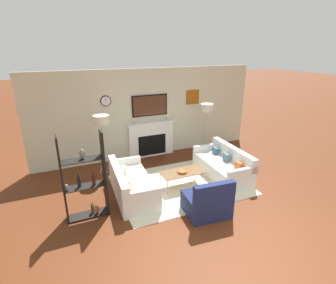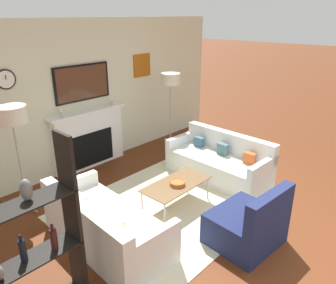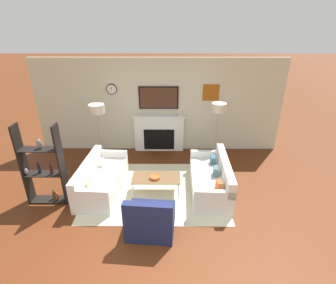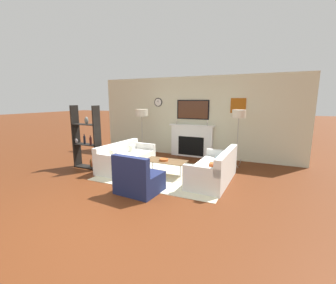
{
  "view_description": "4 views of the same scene",
  "coord_description": "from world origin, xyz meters",
  "views": [
    {
      "loc": [
        -2.62,
        -2.69,
        3.28
      ],
      "look_at": [
        -0.1,
        3.09,
        0.98
      ],
      "focal_mm": 28.0,
      "sensor_mm": 36.0,
      "label": 1
    },
    {
      "loc": [
        -3.26,
        -0.36,
        2.75
      ],
      "look_at": [
        0.09,
        2.71,
        0.97
      ],
      "focal_mm": 35.0,
      "sensor_mm": 36.0,
      "label": 2
    },
    {
      "loc": [
        0.31,
        -2.51,
        3.6
      ],
      "look_at": [
        0.28,
        3.01,
        1.02
      ],
      "focal_mm": 28.0,
      "sensor_mm": 36.0,
      "label": 3
    },
    {
      "loc": [
        2.38,
        -2.61,
        1.93
      ],
      "look_at": [
        -0.26,
        3.23,
        0.73
      ],
      "focal_mm": 24.0,
      "sensor_mm": 36.0,
      "label": 4
    }
  ],
  "objects": [
    {
      "name": "couch_right",
      "position": [
        1.27,
        2.54,
        0.28
      ],
      "size": [
        0.87,
        1.85,
        0.77
      ],
      "color": "silver",
      "rests_on": "ground_plane"
    },
    {
      "name": "armchair",
      "position": [
        -0.03,
        1.22,
        0.28
      ],
      "size": [
        0.91,
        0.82,
        0.84
      ],
      "color": "#1C244C",
      "rests_on": "ground_plane"
    },
    {
      "name": "fireplace_wall",
      "position": [
        0.0,
        4.73,
        1.23
      ],
      "size": [
        7.05,
        0.28,
        2.7
      ],
      "color": "beige",
      "rests_on": "ground_plane"
    },
    {
      "name": "couch_left",
      "position": [
        -1.27,
        2.55,
        0.26
      ],
      "size": [
        0.92,
        1.85,
        0.71
      ],
      "color": "silver",
      "rests_on": "ground_plane"
    },
    {
      "name": "ground_plane",
      "position": [
        0.0,
        0.0,
        0.0
      ],
      "size": [
        60.0,
        60.0,
        0.0
      ],
      "primitive_type": "plane",
      "color": "#562711"
    },
    {
      "name": "floor_lamp_right",
      "position": [
        1.59,
        4.01,
        1.51
      ],
      "size": [
        0.38,
        0.38,
        1.66
      ],
      "color": "#9E998E",
      "rests_on": "ground_plane"
    },
    {
      "name": "shelf_unit",
      "position": [
        -2.3,
        2.14,
        0.83
      ],
      "size": [
        0.83,
        0.28,
        1.78
      ],
      "color": "black",
      "rests_on": "ground_plane"
    },
    {
      "name": "decorative_bowl",
      "position": [
        -0.01,
        2.42,
        0.42
      ],
      "size": [
        0.23,
        0.23,
        0.06
      ],
      "color": "#BC5923",
      "rests_on": "coffee_table"
    },
    {
      "name": "floor_lamp_left",
      "position": [
        -1.59,
        4.01,
        1.48
      ],
      "size": [
        0.41,
        0.41,
        1.63
      ],
      "color": "#9E998E",
      "rests_on": "ground_plane"
    },
    {
      "name": "area_rug",
      "position": [
        0.0,
        2.54,
        0.01
      ],
      "size": [
        3.15,
        2.39,
        0.01
      ],
      "color": "beige",
      "rests_on": "ground_plane"
    },
    {
      "name": "coffee_table",
      "position": [
        0.01,
        2.47,
        0.37
      ],
      "size": [
        1.08,
        0.53,
        0.39
      ],
      "color": "brown",
      "rests_on": "ground_plane"
    }
  ]
}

